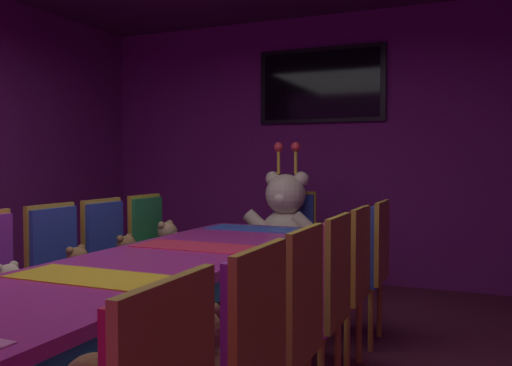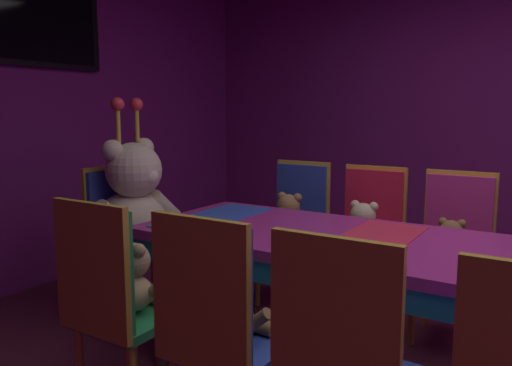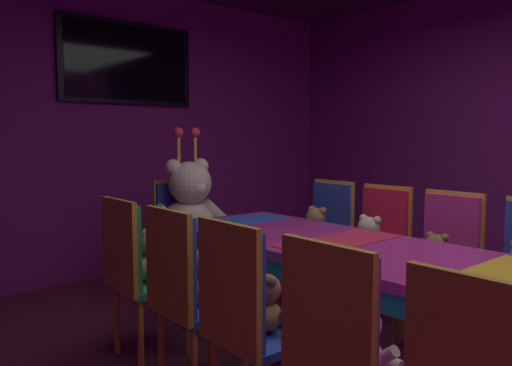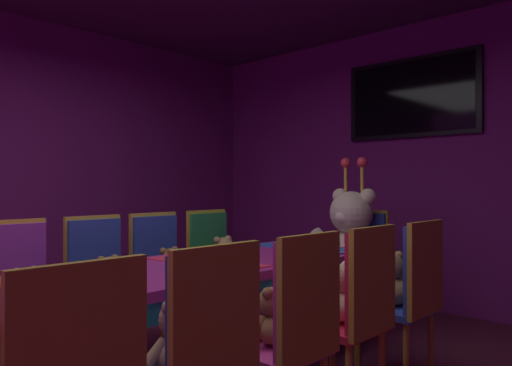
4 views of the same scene
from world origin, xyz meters
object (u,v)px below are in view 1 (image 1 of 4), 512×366
chair_right_4 (348,272)px  teddy_right_5 (349,256)px  chair_right_5 (370,257)px  chair_left_5 (153,243)px  teddy_right_3 (296,293)px  chair_left_4 (111,253)px  king_teddy_bear (285,218)px  banquet_table (153,276)px  chair_left_3 (60,266)px  chair_right_1 (238,363)px  teddy_right_2 (255,317)px  teddy_right_4 (324,270)px  wall_tv (321,85)px  teddy_left_4 (127,257)px  chair_right_3 (323,291)px  teddy_left_3 (78,271)px  chair_right_2 (287,320)px  teddy_left_5 (168,244)px  throne_chair (292,235)px  teddy_left_2 (9,291)px

chair_right_4 → teddy_right_5: size_ratio=2.84×
chair_right_5 → chair_left_5: bearing=0.9°
teddy_right_3 → chair_left_4: bearing=-17.6°
chair_right_5 → king_teddy_bear: bearing=-38.4°
banquet_table → chair_left_3: 0.91m
chair_right_1 → teddy_right_2: (-0.16, 0.52, -0.01)m
banquet_table → chair_left_4: chair_left_4 is taller
chair_right_1 → teddy_right_4: chair_right_1 is taller
wall_tv → teddy_right_3: bearing=-76.1°
teddy_left_4 → chair_right_3: size_ratio=0.30×
chair_left_3 → teddy_left_3: 0.14m
chair_left_4 → teddy_right_4: bearing=1.0°
chair_right_2 → chair_left_5: bearing=-42.5°
chair_left_3 → chair_left_4: (-0.00, 0.50, 0.00)m
chair_right_5 → wall_tv: bearing=-63.7°
chair_left_3 → teddy_left_5: bearing=82.5°
teddy_left_3 → throne_chair: throne_chair is taller
teddy_left_4 → king_teddy_bear: (0.73, 1.26, 0.19)m
teddy_left_2 → chair_right_2: (1.56, -0.00, 0.03)m
teddy_left_5 → wall_tv: size_ratio=0.25×
banquet_table → chair_right_1: size_ratio=3.36×
chair_left_3 → chair_right_5: size_ratio=1.00×
chair_left_5 → chair_right_2: bearing=-42.5°
chair_left_3 → chair_right_2: bearing=-17.5°
teddy_left_4 → wall_tv: (0.73, 2.35, 1.47)m
teddy_left_4 → teddy_left_2: bearing=-89.4°
teddy_left_3 → chair_right_3: chair_right_3 is taller
chair_left_5 → teddy_right_2: chair_left_5 is taller
teddy_left_4 → teddy_right_5: 1.56m
chair_right_2 → king_teddy_bear: bearing=-69.8°
banquet_table → teddy_right_2: bearing=-21.6°
chair_left_5 → teddy_right_5: chair_left_5 is taller
banquet_table → chair_left_4: bearing=138.8°
teddy_right_4 → throne_chair: bearing=-63.6°
teddy_left_4 → teddy_left_5: size_ratio=0.88×
chair_left_3 → chair_right_3: bearing=-0.0°
chair_left_5 → teddy_right_4: bearing=-18.1°
teddy_right_3 → teddy_left_3: bearing=-0.0°
wall_tv → teddy_left_4: bearing=-107.2°
teddy_left_5 → teddy_right_4: teddy_right_4 is taller
wall_tv → chair_right_2: bearing=-75.9°
chair_right_4 → king_teddy_bear: size_ratio=1.02×
chair_right_2 → chair_right_1: bearing=91.5°
chair_left_3 → chair_right_4: (1.72, 0.52, 0.00)m
chair_left_4 → throne_chair: 1.68m
teddy_right_4 → chair_right_5: chair_right_5 is taller
teddy_right_2 → teddy_right_3: (0.00, 0.54, -0.01)m
teddy_left_5 → throne_chair: 1.16m
teddy_left_2 → teddy_left_5: bearing=90.6°
teddy_left_3 → throne_chair: size_ratio=0.29×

